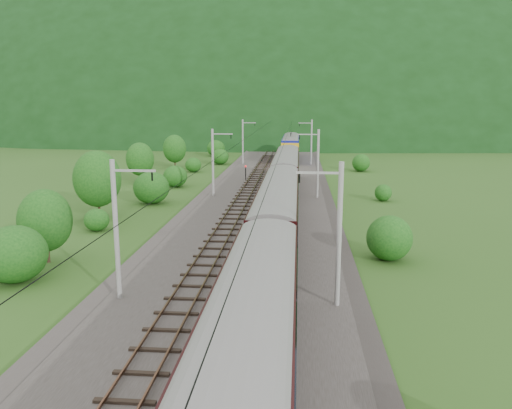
{
  "coord_description": "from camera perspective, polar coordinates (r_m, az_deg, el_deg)",
  "views": [
    {
      "loc": [
        3.94,
        -26.32,
        11.37
      ],
      "look_at": [
        0.31,
        16.12,
        2.6
      ],
      "focal_mm": 35.0,
      "sensor_mm": 36.0,
      "label": 1
    }
  ],
  "objects": [
    {
      "name": "track_right",
      "position": [
        37.98,
        2.37,
        -5.21
      ],
      "size": [
        2.4,
        220.0,
        0.27
      ],
      "color": "brown",
      "rests_on": "railbed"
    },
    {
      "name": "signal",
      "position": [
        72.45,
        -1.2,
        3.81
      ],
      "size": [
        0.23,
        0.23,
        2.05
      ],
      "color": "black",
      "rests_on": "railbed"
    },
    {
      "name": "mountain_main",
      "position": [
        286.57,
        4.15,
        9.33
      ],
      "size": [
        504.0,
        360.0,
        244.0
      ],
      "primitive_type": "ellipsoid",
      "color": "black",
      "rests_on": "ground"
    },
    {
      "name": "hazard_post_far",
      "position": [
        68.98,
        1.65,
        2.98
      ],
      "size": [
        0.15,
        0.15,
        1.39
      ],
      "primitive_type": "cylinder",
      "color": "red",
      "rests_on": "railbed"
    },
    {
      "name": "vegetation_right",
      "position": [
        33.71,
        19.27,
        -6.29
      ],
      "size": [
        6.82,
        103.03,
        2.99
      ],
      "color": "#134612",
      "rests_on": "ground"
    },
    {
      "name": "hazard_post_near",
      "position": [
        93.46,
        2.13,
        5.23
      ],
      "size": [
        0.14,
        0.14,
        1.31
      ],
      "primitive_type": "cylinder",
      "color": "red",
      "rests_on": "railbed"
    },
    {
      "name": "ground",
      "position": [
        28.94,
        -3.4,
        -11.52
      ],
      "size": [
        600.0,
        600.0,
        0.0
      ],
      "primitive_type": "plane",
      "color": "#284A17",
      "rests_on": "ground"
    },
    {
      "name": "catenary_left",
      "position": [
        59.58,
        -4.88,
        4.97
      ],
      "size": [
        2.54,
        192.28,
        8.0
      ],
      "color": "gray",
      "rests_on": "railbed"
    },
    {
      "name": "catenary_right",
      "position": [
        58.76,
        7.01,
        4.83
      ],
      "size": [
        2.54,
        192.28,
        8.0
      ],
      "color": "gray",
      "rests_on": "railbed"
    },
    {
      "name": "mountain_ridge",
      "position": [
        349.25,
        -16.12,
        9.32
      ],
      "size": [
        336.0,
        280.0,
        132.0
      ],
      "primitive_type": "ellipsoid",
      "color": "black",
      "rests_on": "ground"
    },
    {
      "name": "railbed",
      "position": [
        38.21,
        -1.25,
        -5.44
      ],
      "size": [
        14.0,
        220.0,
        0.3
      ],
      "primitive_type": "cube",
      "color": "#38332D",
      "rests_on": "ground"
    },
    {
      "name": "overhead_wires",
      "position": [
        36.78,
        -1.3,
        4.97
      ],
      "size": [
        4.83,
        198.0,
        0.03
      ],
      "color": "black",
      "rests_on": "ground"
    },
    {
      "name": "track_left",
      "position": [
        38.47,
        -4.82,
        -5.02
      ],
      "size": [
        2.4,
        220.0,
        0.27
      ],
      "color": "brown",
      "rests_on": "railbed"
    },
    {
      "name": "vegetation_left",
      "position": [
        51.83,
        -16.29,
        1.42
      ],
      "size": [
        11.76,
        142.72,
        6.72
      ],
      "color": "#134612",
      "rests_on": "ground"
    },
    {
      "name": "train",
      "position": [
        40.2,
        2.6,
        0.66
      ],
      "size": [
        3.17,
        127.96,
        5.52
      ],
      "color": "black",
      "rests_on": "ground"
    }
  ]
}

